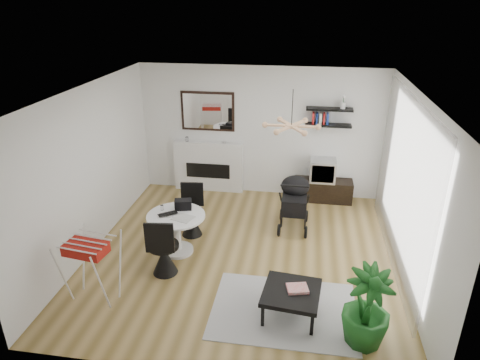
% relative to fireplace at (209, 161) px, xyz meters
% --- Properties ---
extents(floor, '(5.00, 5.00, 0.00)m').
position_rel_fireplace_xyz_m(floor, '(1.10, -2.42, -0.69)').
color(floor, brown).
rests_on(floor, ground).
extents(ceiling, '(5.00, 5.00, 0.00)m').
position_rel_fireplace_xyz_m(ceiling, '(1.10, -2.42, 2.01)').
color(ceiling, white).
rests_on(ceiling, wall_back).
extents(wall_back, '(5.00, 0.00, 5.00)m').
position_rel_fireplace_xyz_m(wall_back, '(1.10, 0.08, 0.66)').
color(wall_back, white).
rests_on(wall_back, floor).
extents(wall_left, '(0.00, 5.00, 5.00)m').
position_rel_fireplace_xyz_m(wall_left, '(-1.40, -2.42, 0.66)').
color(wall_left, white).
rests_on(wall_left, floor).
extents(wall_right, '(0.00, 5.00, 5.00)m').
position_rel_fireplace_xyz_m(wall_right, '(3.60, -2.42, 0.66)').
color(wall_right, white).
rests_on(wall_right, floor).
extents(sheer_curtain, '(0.04, 3.60, 2.60)m').
position_rel_fireplace_xyz_m(sheer_curtain, '(3.50, -2.22, 0.66)').
color(sheer_curtain, white).
rests_on(sheer_curtain, wall_right).
extents(fireplace, '(1.50, 0.17, 2.16)m').
position_rel_fireplace_xyz_m(fireplace, '(0.00, 0.00, 0.00)').
color(fireplace, white).
rests_on(fireplace, floor).
extents(shelf_lower, '(0.90, 0.25, 0.04)m').
position_rel_fireplace_xyz_m(shelf_lower, '(2.45, -0.05, 0.91)').
color(shelf_lower, black).
rests_on(shelf_lower, wall_back).
extents(shelf_upper, '(0.90, 0.25, 0.04)m').
position_rel_fireplace_xyz_m(shelf_upper, '(2.45, -0.05, 1.23)').
color(shelf_upper, black).
rests_on(shelf_upper, wall_back).
extents(pendant_lamp, '(0.90, 0.90, 0.10)m').
position_rel_fireplace_xyz_m(pendant_lamp, '(1.80, -2.12, 1.46)').
color(pendant_lamp, tan).
rests_on(pendant_lamp, ceiling).
extents(tv_console, '(1.19, 0.42, 0.45)m').
position_rel_fireplace_xyz_m(tv_console, '(2.45, -0.14, -0.46)').
color(tv_console, black).
rests_on(tv_console, floor).
extents(crt_tv, '(0.52, 0.45, 0.45)m').
position_rel_fireplace_xyz_m(crt_tv, '(2.42, -0.15, -0.01)').
color(crt_tv, silver).
rests_on(crt_tv, tv_console).
extents(dining_table, '(0.95, 0.95, 0.69)m').
position_rel_fireplace_xyz_m(dining_table, '(0.03, -2.51, -0.23)').
color(dining_table, white).
rests_on(dining_table, floor).
extents(laptop, '(0.38, 0.35, 0.02)m').
position_rel_fireplace_xyz_m(laptop, '(-0.08, -2.56, 0.02)').
color(laptop, black).
rests_on(laptop, dining_table).
extents(black_bag, '(0.31, 0.23, 0.17)m').
position_rel_fireplace_xyz_m(black_bag, '(0.09, -2.28, 0.09)').
color(black_bag, black).
rests_on(black_bag, dining_table).
extents(newspaper, '(0.38, 0.35, 0.01)m').
position_rel_fireplace_xyz_m(newspaper, '(0.18, -2.60, 0.01)').
color(newspaper, silver).
rests_on(newspaper, dining_table).
extents(drinking_glass, '(0.05, 0.05, 0.09)m').
position_rel_fireplace_xyz_m(drinking_glass, '(-0.24, -2.38, 0.05)').
color(drinking_glass, white).
rests_on(drinking_glass, dining_table).
extents(chair_far, '(0.44, 0.46, 0.93)m').
position_rel_fireplace_xyz_m(chair_far, '(0.11, -1.91, -0.39)').
color(chair_far, black).
rests_on(chair_far, floor).
extents(chair_near, '(0.47, 0.49, 0.98)m').
position_rel_fireplace_xyz_m(chair_near, '(0.00, -3.13, -0.37)').
color(chair_near, black).
rests_on(chair_near, floor).
extents(drying_rack, '(0.72, 0.68, 0.96)m').
position_rel_fireplace_xyz_m(drying_rack, '(-0.78, -3.85, -0.18)').
color(drying_rack, white).
rests_on(drying_rack, floor).
extents(stroller, '(0.53, 0.88, 1.06)m').
position_rel_fireplace_xyz_m(stroller, '(1.90, -1.35, -0.23)').
color(stroller, black).
rests_on(stroller, floor).
extents(rug, '(1.95, 1.41, 0.01)m').
position_rel_fireplace_xyz_m(rug, '(1.87, -3.71, -0.68)').
color(rug, '#A6A6A6').
rests_on(rug, floor).
extents(coffee_table, '(0.81, 0.81, 0.38)m').
position_rel_fireplace_xyz_m(coffee_table, '(1.96, -3.76, -0.34)').
color(coffee_table, black).
rests_on(coffee_table, rug).
extents(magazines, '(0.32, 0.27, 0.04)m').
position_rel_fireplace_xyz_m(magazines, '(2.03, -3.73, -0.27)').
color(magazines, red).
rests_on(magazines, coffee_table).
extents(potted_plant, '(0.73, 0.73, 1.06)m').
position_rel_fireplace_xyz_m(potted_plant, '(2.86, -4.13, -0.16)').
color(potted_plant, '#18561B').
rests_on(potted_plant, floor).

